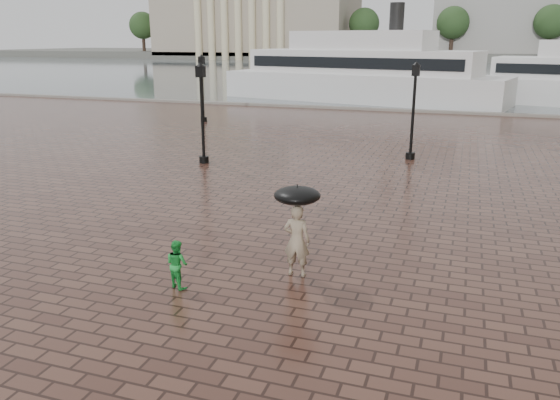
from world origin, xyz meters
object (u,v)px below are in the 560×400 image
object	(u,v)px
street_lamps	(264,101)
ferry_near	(361,73)
adult_pedestrian	(297,240)
child_pedestrian	(177,264)

from	to	relation	value
street_lamps	ferry_near	world-z (taller)	ferry_near
street_lamps	ferry_near	size ratio (longest dim) A/B	0.58
adult_pedestrian	child_pedestrian	xyz separation A→B (m)	(-2.40, -1.53, -0.32)
adult_pedestrian	ferry_near	bearing A→B (deg)	-82.37
street_lamps	child_pedestrian	world-z (taller)	street_lamps
child_pedestrian	ferry_near	xyz separation A→B (m)	(-3.53, 40.65, 1.99)
street_lamps	child_pedestrian	xyz separation A→B (m)	(4.41, -17.52, -1.75)
street_lamps	ferry_near	distance (m)	23.15
ferry_near	street_lamps	bearing A→B (deg)	-79.65
street_lamps	adult_pedestrian	xyz separation A→B (m)	(6.81, -15.99, -1.43)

